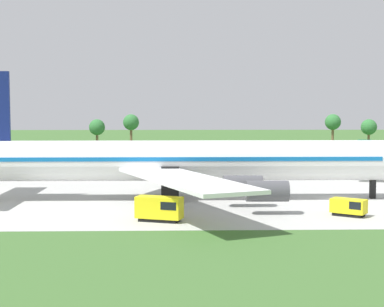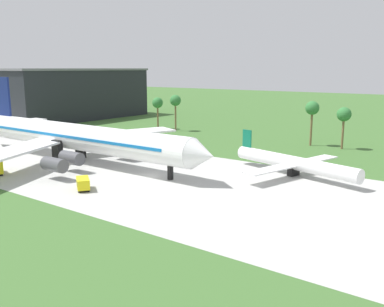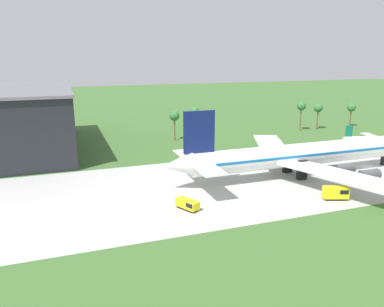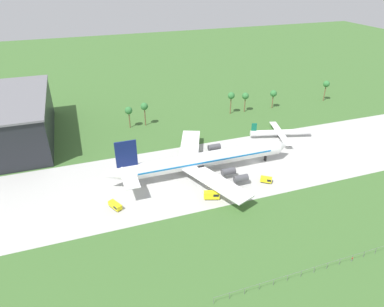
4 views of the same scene
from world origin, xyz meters
name	(u,v)px [view 3 (image 3 of 4)]	position (x,y,z in m)	size (l,w,h in m)	color
ground_plane	(368,167)	(0.00, 0.00, 0.00)	(600.00, 600.00, 0.00)	#3D662D
taxiway_strip	(368,167)	(0.00, 0.00, 0.01)	(320.00, 44.00, 0.02)	#B2B2AD
jet_airliner	(302,155)	(-22.20, -0.08, 5.47)	(73.45, 56.50, 18.06)	white
regional_aircraft	(383,140)	(21.93, 16.30, 2.46)	(27.29, 24.76, 7.48)	white
fuel_truck	(188,204)	(-56.61, -11.45, 1.10)	(4.11, 5.45, 2.01)	black
catering_van	(336,193)	(-24.95, -16.90, 1.52)	(5.63, 3.59, 2.85)	black
terminal_building	(13,119)	(-93.90, 52.97, 10.08)	(36.72, 61.20, 20.12)	black
palm_tree_row	(299,108)	(11.48, 49.67, 9.05)	(116.39, 3.60, 11.83)	brown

